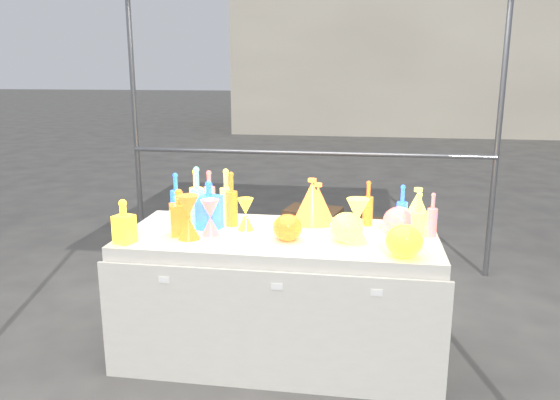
# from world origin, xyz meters

# --- Properties ---
(ground) EXTENTS (80.00, 80.00, 0.00)m
(ground) POSITION_xyz_m (0.00, 0.00, 0.00)
(ground) COLOR slate
(ground) RESTS_ON ground
(display_table) EXTENTS (1.84, 0.83, 0.75)m
(display_table) POSITION_xyz_m (0.00, -0.01, 0.37)
(display_table) COLOR silver
(display_table) RESTS_ON ground
(background_building) EXTENTS (14.00, 6.00, 6.00)m
(background_building) POSITION_xyz_m (4.00, 14.00, 3.00)
(background_building) COLOR beige
(background_building) RESTS_ON ground
(cardboard_box_closed) EXTENTS (0.58, 0.47, 0.37)m
(cardboard_box_closed) POSITION_xyz_m (0.00, 2.08, 0.19)
(cardboard_box_closed) COLOR #916541
(cardboard_box_closed) RESTS_ON ground
(cardboard_box_flat) EXTENTS (0.65, 0.49, 0.05)m
(cardboard_box_flat) POSITION_xyz_m (0.47, 2.82, 0.03)
(cardboard_box_flat) COLOR #916541
(cardboard_box_flat) RESTS_ON ground
(bottle_0) EXTENTS (0.10, 0.10, 0.33)m
(bottle_0) POSITION_xyz_m (-0.56, 0.21, 0.91)
(bottle_0) COLOR red
(bottle_0) RESTS_ON display_table
(bottle_1) EXTENTS (0.09, 0.09, 0.31)m
(bottle_1) POSITION_xyz_m (-0.68, 0.17, 0.90)
(bottle_1) COLOR #1B964E
(bottle_1) RESTS_ON display_table
(bottle_2) EXTENTS (0.08, 0.08, 0.33)m
(bottle_2) POSITION_xyz_m (-0.31, 0.12, 0.92)
(bottle_2) COLOR gold
(bottle_2) RESTS_ON display_table
(bottle_3) EXTENTS (0.10, 0.10, 0.29)m
(bottle_3) POSITION_xyz_m (-0.52, 0.35, 0.90)
(bottle_3) COLOR #2E22C9
(bottle_3) RESTS_ON display_table
(bottle_4) EXTENTS (0.10, 0.10, 0.33)m
(bottle_4) POSITION_xyz_m (-0.37, 0.21, 0.92)
(bottle_4) COLOR #136A7B
(bottle_4) RESTS_ON display_table
(bottle_5) EXTENTS (0.10, 0.10, 0.37)m
(bottle_5) POSITION_xyz_m (-0.51, 0.05, 0.94)
(bottle_5) COLOR #B6245D
(bottle_5) RESTS_ON display_table
(decanter_0) EXTENTS (0.12, 0.12, 0.25)m
(decanter_0) POSITION_xyz_m (-0.81, -0.30, 0.87)
(decanter_0) COLOR red
(decanter_0) RESTS_ON display_table
(decanter_1) EXTENTS (0.14, 0.14, 0.27)m
(decanter_1) POSITION_xyz_m (-0.56, -0.11, 0.88)
(decanter_1) COLOR gold
(decanter_1) RESTS_ON display_table
(decanter_2) EXTENTS (0.15, 0.15, 0.29)m
(decanter_2) POSITION_xyz_m (-0.43, 0.03, 0.90)
(decanter_2) COLOR #1B964E
(decanter_2) RESTS_ON display_table
(hourglass_0) EXTENTS (0.13, 0.13, 0.25)m
(hourglass_0) POSITION_xyz_m (-0.49, -0.17, 0.87)
(hourglass_0) COLOR gold
(hourglass_0) RESTS_ON display_table
(hourglass_1) EXTENTS (0.11, 0.11, 0.21)m
(hourglass_1) POSITION_xyz_m (-0.39, -0.09, 0.85)
(hourglass_1) COLOR #2E22C9
(hourglass_1) RESTS_ON display_table
(hourglass_2) EXTENTS (0.14, 0.14, 0.25)m
(hourglass_2) POSITION_xyz_m (0.44, -0.10, 0.87)
(hourglass_2) COLOR #136A7B
(hourglass_2) RESTS_ON display_table
(hourglass_3) EXTENTS (0.13, 0.13, 0.22)m
(hourglass_3) POSITION_xyz_m (-0.55, -0.08, 0.86)
(hourglass_3) COLOR #B6245D
(hourglass_3) RESTS_ON display_table
(hourglass_4) EXTENTS (0.11, 0.11, 0.19)m
(hourglass_4) POSITION_xyz_m (-0.21, 0.05, 0.85)
(hourglass_4) COLOR red
(hourglass_4) RESTS_ON display_table
(globe_0) EXTENTS (0.21, 0.21, 0.15)m
(globe_0) POSITION_xyz_m (0.68, -0.30, 0.83)
(globe_0) COLOR red
(globe_0) RESTS_ON display_table
(globe_1) EXTENTS (0.20, 0.20, 0.15)m
(globe_1) POSITION_xyz_m (0.39, -0.10, 0.82)
(globe_1) COLOR #136A7B
(globe_1) RESTS_ON display_table
(globe_2) EXTENTS (0.20, 0.20, 0.13)m
(globe_2) POSITION_xyz_m (0.06, -0.12, 0.82)
(globe_2) COLOR gold
(globe_2) RESTS_ON display_table
(globe_3) EXTENTS (0.21, 0.21, 0.14)m
(globe_3) POSITION_xyz_m (0.68, 0.09, 0.82)
(globe_3) COLOR #2E22C9
(globe_3) RESTS_ON display_table
(lampshade_0) EXTENTS (0.27, 0.27, 0.25)m
(lampshade_0) POSITION_xyz_m (0.20, 0.25, 0.88)
(lampshade_0) COLOR yellow
(lampshade_0) RESTS_ON display_table
(lampshade_1) EXTENTS (0.29, 0.29, 0.28)m
(lampshade_1) POSITION_xyz_m (0.16, 0.25, 0.89)
(lampshade_1) COLOR yellow
(lampshade_1) RESTS_ON display_table
(lampshade_3) EXTENTS (0.27, 0.27, 0.26)m
(lampshade_3) POSITION_xyz_m (0.78, 0.15, 0.88)
(lampshade_3) COLOR #136A7B
(lampshade_3) RESTS_ON display_table
(bottle_8) EXTENTS (0.08, 0.08, 0.28)m
(bottle_8) POSITION_xyz_m (0.69, 0.13, 0.89)
(bottle_8) COLOR #1B964E
(bottle_8) RESTS_ON display_table
(bottle_9) EXTENTS (0.08, 0.08, 0.28)m
(bottle_9) POSITION_xyz_m (0.50, 0.26, 0.89)
(bottle_9) COLOR gold
(bottle_9) RESTS_ON display_table
(bottle_10) EXTENTS (0.07, 0.07, 0.25)m
(bottle_10) POSITION_xyz_m (0.86, 0.08, 0.88)
(bottle_10) COLOR #2E22C9
(bottle_10) RESTS_ON display_table
(bottle_11) EXTENTS (0.09, 0.09, 0.30)m
(bottle_11) POSITION_xyz_m (0.76, -0.14, 0.90)
(bottle_11) COLOR #136A7B
(bottle_11) RESTS_ON display_table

